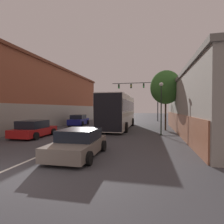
{
  "coord_description": "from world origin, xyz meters",
  "views": [
    {
      "loc": [
        5.27,
        -4.3,
        2.28
      ],
      "look_at": [
        0.97,
        14.16,
        1.89
      ],
      "focal_mm": 28.0,
      "sensor_mm": 36.0,
      "label": 1
    }
  ],
  "objects_px": {
    "parked_car_left_far": "(34,129)",
    "traffic_signal_gantry": "(143,91)",
    "street_lamp": "(161,104)",
    "street_tree_near": "(166,87)",
    "hatchback_foreground": "(78,143)",
    "bus": "(119,110)",
    "parked_car_left_mid": "(104,117)",
    "parked_car_left_near": "(79,120)"
  },
  "relations": [
    {
      "from": "parked_car_left_far",
      "to": "traffic_signal_gantry",
      "type": "xyz_separation_m",
      "value": [
        7.44,
        19.99,
        4.74
      ]
    },
    {
      "from": "street_lamp",
      "to": "street_tree_near",
      "type": "xyz_separation_m",
      "value": [
        0.6,
        3.42,
        1.78
      ]
    },
    {
      "from": "traffic_signal_gantry",
      "to": "street_tree_near",
      "type": "height_order",
      "value": "traffic_signal_gantry"
    },
    {
      "from": "parked_car_left_far",
      "to": "street_tree_near",
      "type": "distance_m",
      "value": 13.11
    },
    {
      "from": "hatchback_foreground",
      "to": "street_tree_near",
      "type": "xyz_separation_m",
      "value": [
        4.79,
        11.12,
        3.86
      ]
    },
    {
      "from": "street_lamp",
      "to": "traffic_signal_gantry",
      "type": "bearing_deg",
      "value": 98.5
    },
    {
      "from": "parked_car_left_far",
      "to": "street_tree_near",
      "type": "bearing_deg",
      "value": -59.08
    },
    {
      "from": "bus",
      "to": "hatchback_foreground",
      "type": "height_order",
      "value": "bus"
    },
    {
      "from": "parked_car_left_mid",
      "to": "street_tree_near",
      "type": "bearing_deg",
      "value": -138.93
    },
    {
      "from": "parked_car_left_mid",
      "to": "street_lamp",
      "type": "xyz_separation_m",
      "value": [
        9.71,
        -16.53,
        2.06
      ]
    },
    {
      "from": "bus",
      "to": "street_tree_near",
      "type": "bearing_deg",
      "value": -99.36
    },
    {
      "from": "street_tree_near",
      "to": "parked_car_left_near",
      "type": "bearing_deg",
      "value": 164.92
    },
    {
      "from": "bus",
      "to": "hatchback_foreground",
      "type": "distance_m",
      "value": 11.96
    },
    {
      "from": "parked_car_left_far",
      "to": "hatchback_foreground",
      "type": "bearing_deg",
      "value": -128.94
    },
    {
      "from": "parked_car_left_near",
      "to": "parked_car_left_far",
      "type": "height_order",
      "value": "parked_car_left_near"
    },
    {
      "from": "parked_car_left_near",
      "to": "street_tree_near",
      "type": "height_order",
      "value": "street_tree_near"
    },
    {
      "from": "bus",
      "to": "parked_car_left_far",
      "type": "xyz_separation_m",
      "value": [
        -5.4,
        -7.57,
        -1.43
      ]
    },
    {
      "from": "street_tree_near",
      "to": "hatchback_foreground",
      "type": "bearing_deg",
      "value": -113.31
    },
    {
      "from": "parked_car_left_near",
      "to": "parked_car_left_far",
      "type": "distance_m",
      "value": 9.81
    },
    {
      "from": "parked_car_left_far",
      "to": "parked_car_left_mid",
      "type": "bearing_deg",
      "value": -2.67
    },
    {
      "from": "parked_car_left_mid",
      "to": "street_tree_near",
      "type": "distance_m",
      "value": 17.12
    },
    {
      "from": "parked_car_left_near",
      "to": "parked_car_left_far",
      "type": "xyz_separation_m",
      "value": [
        0.5,
        -9.8,
        -0.06
      ]
    },
    {
      "from": "traffic_signal_gantry",
      "to": "street_lamp",
      "type": "distance_m",
      "value": 16.98
    },
    {
      "from": "traffic_signal_gantry",
      "to": "street_lamp",
      "type": "xyz_separation_m",
      "value": [
        2.48,
        -16.58,
        -2.68
      ]
    },
    {
      "from": "parked_car_left_far",
      "to": "traffic_signal_gantry",
      "type": "bearing_deg",
      "value": -22.48
    },
    {
      "from": "traffic_signal_gantry",
      "to": "street_tree_near",
      "type": "distance_m",
      "value": 13.55
    },
    {
      "from": "traffic_signal_gantry",
      "to": "street_lamp",
      "type": "bearing_deg",
      "value": -81.5
    },
    {
      "from": "hatchback_foreground",
      "to": "parked_car_left_near",
      "type": "bearing_deg",
      "value": 22.23
    },
    {
      "from": "hatchback_foreground",
      "to": "traffic_signal_gantry",
      "type": "distance_m",
      "value": 24.81
    },
    {
      "from": "hatchback_foreground",
      "to": "street_tree_near",
      "type": "bearing_deg",
      "value": -24.92
    },
    {
      "from": "traffic_signal_gantry",
      "to": "parked_car_left_mid",
      "type": "bearing_deg",
      "value": -179.62
    },
    {
      "from": "parked_car_left_near",
      "to": "bus",
      "type": "bearing_deg",
      "value": -116.83
    },
    {
      "from": "parked_car_left_near",
      "to": "parked_car_left_mid",
      "type": "distance_m",
      "value": 10.17
    },
    {
      "from": "street_tree_near",
      "to": "bus",
      "type": "bearing_deg",
      "value": 171.69
    },
    {
      "from": "bus",
      "to": "traffic_signal_gantry",
      "type": "xyz_separation_m",
      "value": [
        2.03,
        12.42,
        3.31
      ]
    },
    {
      "from": "hatchback_foreground",
      "to": "parked_car_left_far",
      "type": "distance_m",
      "value": 7.16
    },
    {
      "from": "parked_car_left_far",
      "to": "street_lamp",
      "type": "relative_size",
      "value": 0.87
    },
    {
      "from": "bus",
      "to": "street_tree_near",
      "type": "relative_size",
      "value": 1.77
    },
    {
      "from": "parked_car_left_near",
      "to": "parked_car_left_mid",
      "type": "bearing_deg",
      "value": -10.2
    },
    {
      "from": "parked_car_left_near",
      "to": "street_lamp",
      "type": "relative_size",
      "value": 0.99
    },
    {
      "from": "parked_car_left_near",
      "to": "street_lamp",
      "type": "height_order",
      "value": "street_lamp"
    },
    {
      "from": "parked_car_left_near",
      "to": "parked_car_left_mid",
      "type": "xyz_separation_m",
      "value": [
        0.71,
        10.15,
        -0.06
      ]
    }
  ]
}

